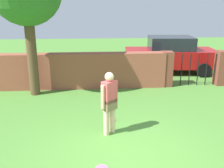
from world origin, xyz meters
The scene contains 6 objects.
ground_plane centered at (0.00, 0.00, 0.00)m, with size 40.00×40.00×0.00m, color #4C8433.
brick_wall centered at (-1.50, 4.89, 0.69)m, with size 7.28×0.50×1.38m, color brown.
person centered at (-0.28, 1.03, 0.90)m, with size 0.43×0.40×1.62m.
fence_gate centered at (3.37, 4.89, 0.70)m, with size 2.70×0.44×1.40m.
car centered at (2.99, 6.98, 0.86)m, with size 4.31×2.15×1.72m.
frisbee_red centered at (-0.19, 1.78, 0.01)m, with size 0.27×0.27×0.02m, color red.
Camera 1 is at (-0.66, -4.96, 3.19)m, focal length 41.60 mm.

